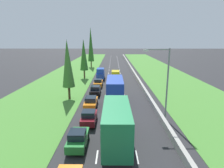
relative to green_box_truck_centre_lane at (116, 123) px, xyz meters
name	(u,v)px	position (x,y,z in m)	size (l,w,h in m)	color
ground_plane	(114,72)	(0.02, 42.86, -2.18)	(300.00, 300.00, 0.00)	#28282B
grass_verge_left	(75,71)	(-12.63, 42.86, -2.16)	(14.00, 140.00, 0.04)	#478433
grass_verge_right	(160,72)	(14.37, 42.86, -2.16)	(14.00, 140.00, 0.04)	#478433
median_barrier	(132,70)	(5.72, 42.86, -1.76)	(0.44, 120.00, 0.85)	#9E9B93
lane_markings	(114,72)	(0.02, 42.86, -2.18)	(3.64, 116.00, 0.01)	white
green_box_truck_centre_lane	(116,123)	(0.00, 0.00, 0.00)	(2.46, 9.40, 4.18)	black
green_hatchback_left_lane	(78,139)	(-3.65, -0.54, -1.35)	(1.74, 3.90, 1.72)	#237A33
blue_box_truck_centre_lane	(115,90)	(-0.06, 12.22, 0.00)	(2.46, 9.40, 4.18)	black
maroon_hatchback_left_lane	(89,117)	(-3.24, 4.61, -1.35)	(1.74, 3.90, 1.72)	maroon
orange_sedan_left_lane_fourth	(91,102)	(-3.67, 10.39, -1.37)	(1.82, 4.50, 1.64)	orange
black_sedan_left_lane	(95,90)	(-3.63, 17.20, -1.37)	(1.82, 4.50, 1.64)	black
orange_sedan_left_lane_sixth	(98,83)	(-3.58, 23.47, -1.37)	(1.82, 4.50, 1.64)	orange
green_sedan_centre_lane	(115,85)	(-0.04, 20.88, -1.37)	(1.82, 4.50, 1.64)	#237A33
blue_van_left_lane	(101,74)	(-3.55, 31.06, -0.78)	(1.96, 4.90, 2.82)	#1E47B7
yellow_van_centre_lane	(115,77)	(0.21, 27.17, -0.78)	(1.96, 4.90, 2.82)	yellow
poplar_tree_second	(68,64)	(-7.82, 14.37, 3.89)	(2.05, 2.05, 10.05)	#4C3823
poplar_tree_third	(84,55)	(-7.87, 32.11, 3.96)	(2.05, 2.05, 10.20)	#4C3823
poplar_tree_fourth	(91,44)	(-8.38, 52.51, 5.98)	(2.16, 2.16, 14.22)	#4C3823
street_light_mast	(165,79)	(6.01, 5.96, 3.05)	(3.20, 0.28, 9.00)	gray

